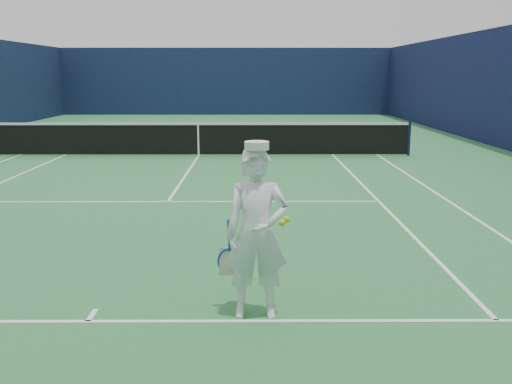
% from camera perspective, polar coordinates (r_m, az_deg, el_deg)
% --- Properties ---
extents(ground, '(80.00, 80.00, 0.00)m').
position_cam_1_polar(ground, '(17.48, -5.75, 3.63)').
color(ground, '#2B713A').
rests_on(ground, ground).
extents(court_markings, '(11.03, 23.83, 0.01)m').
position_cam_1_polar(court_markings, '(17.48, -5.75, 3.64)').
color(court_markings, white).
rests_on(court_markings, ground).
extents(windscreen_fence, '(20.12, 36.12, 4.00)m').
position_cam_1_polar(windscreen_fence, '(17.31, -5.89, 10.20)').
color(windscreen_fence, '#0F193A').
rests_on(windscreen_fence, ground).
extents(tennis_net, '(12.88, 0.09, 1.07)m').
position_cam_1_polar(tennis_net, '(17.41, -5.79, 5.44)').
color(tennis_net, '#141E4C').
rests_on(tennis_net, ground).
extents(tennis_player, '(0.77, 0.46, 1.80)m').
position_cam_1_polar(tennis_player, '(5.72, 0.06, -4.13)').
color(tennis_player, white).
rests_on(tennis_player, ground).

